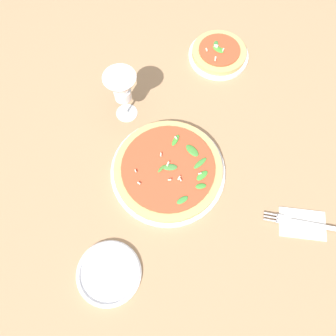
{
  "coord_description": "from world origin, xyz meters",
  "views": [
    {
      "loc": [
        -0.06,
        0.33,
        0.87
      ],
      "look_at": [
        0.01,
        -0.02,
        0.03
      ],
      "focal_mm": 35.0,
      "sensor_mm": 36.0,
      "label": 1
    }
  ],
  "objects": [
    {
      "name": "wine_glass",
      "position": [
        0.17,
        -0.19,
        0.12
      ],
      "size": [
        0.09,
        0.09,
        0.18
      ],
      "color": "white",
      "rests_on": "ground_plane"
    },
    {
      "name": "pizza_arugula_main",
      "position": [
        0.01,
        -0.02,
        0.02
      ],
      "size": [
        0.33,
        0.33,
        0.05
      ],
      "color": "white",
      "rests_on": "ground_plane"
    },
    {
      "name": "pizza_personal_side",
      "position": [
        -0.08,
        -0.46,
        0.02
      ],
      "size": [
        0.2,
        0.2,
        0.05
      ],
      "color": "white",
      "rests_on": "ground_plane"
    },
    {
      "name": "side_plate_white",
      "position": [
        0.1,
        0.29,
        0.01
      ],
      "size": [
        0.17,
        0.17,
        0.02
      ],
      "color": "white",
      "rests_on": "ground_plane"
    },
    {
      "name": "napkin",
      "position": [
        -0.38,
        0.07,
        0.0
      ],
      "size": [
        0.13,
        0.09,
        0.01
      ],
      "rotation": [
        0.0,
        0.0,
        0.06
      ],
      "color": "silver",
      "rests_on": "ground_plane"
    },
    {
      "name": "ground_plane",
      "position": [
        0.0,
        0.0,
        0.0
      ],
      "size": [
        6.0,
        6.0,
        0.0
      ],
      "primitive_type": "plane",
      "color": "#9E7A56"
    },
    {
      "name": "fork",
      "position": [
        -0.37,
        0.07,
        0.01
      ],
      "size": [
        0.2,
        0.02,
        0.0
      ],
      "rotation": [
        0.0,
        0.0,
        -0.0
      ],
      "color": "silver",
      "rests_on": "ground_plane"
    }
  ]
}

